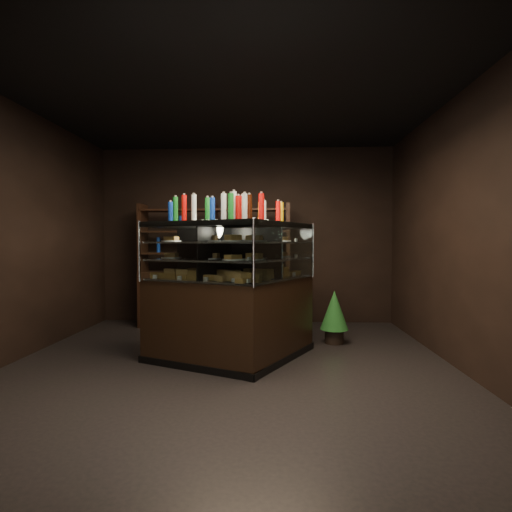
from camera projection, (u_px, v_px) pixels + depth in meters
The scene contains 7 objects.
ground at pixel (229, 366), 4.46m from camera, with size 5.00×5.00×0.00m, color black.
room_shell at pixel (229, 192), 4.39m from camera, with size 5.02×5.02×3.01m.
display_case at pixel (236, 315), 4.64m from camera, with size 2.07×1.67×1.62m.
food_display at pixel (236, 260), 4.61m from camera, with size 1.63×1.27×0.49m.
bottles_top at pixel (236, 210), 4.60m from camera, with size 1.47×1.13×0.30m.
potted_conifer at pixel (334, 309), 5.44m from camera, with size 0.38×0.38×0.82m.
back_shelving at pixel (215, 290), 6.51m from camera, with size 2.45×0.48×2.00m.
Camera 1 is at (0.51, -4.40, 1.38)m, focal length 28.00 mm.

